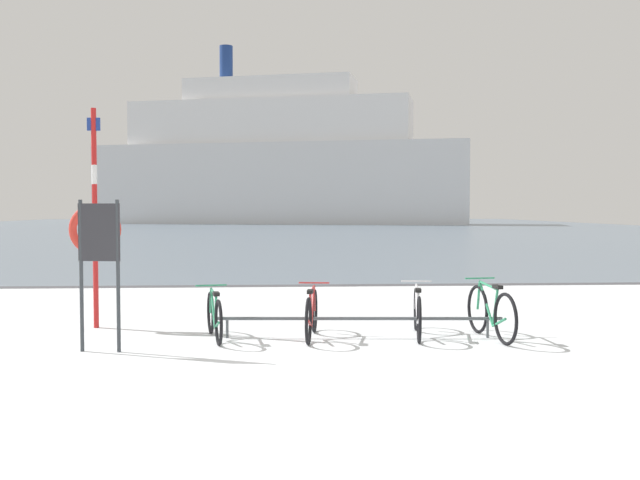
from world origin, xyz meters
The scene contains 9 objects.
ground centered at (0.00, 53.90, -0.04)m, with size 80.00×132.00×0.08m.
bike_rack centered at (1.32, 2.96, 0.27)m, with size 4.20×0.31×0.31m.
bicycle_0 centered at (-0.74, 2.96, 0.34)m, with size 0.50×1.57×0.75m.
bicycle_1 centered at (0.65, 2.96, 0.35)m, with size 0.46×1.65×0.77m.
bicycle_2 centered at (2.21, 3.02, 0.35)m, with size 0.46×1.74×0.78m.
bicycle_3 centered at (3.22, 2.76, 0.38)m, with size 0.46×1.69×0.85m.
info_sign centered at (-2.16, 2.15, 1.35)m, with size 0.55×0.12×1.99m.
rescue_post centered at (-2.69, 4.08, 1.62)m, with size 0.81×0.12×3.44m.
ferry_ship centered at (0.12, 80.41, 7.32)m, with size 46.12×20.39×21.83m.
Camera 1 is at (0.16, -7.29, 1.88)m, focal length 40.20 mm.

